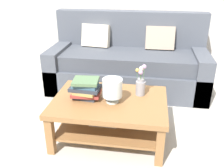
% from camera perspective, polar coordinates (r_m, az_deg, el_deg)
% --- Properties ---
extents(ground_plane, '(10.00, 10.00, 0.00)m').
position_cam_1_polar(ground_plane, '(3.01, 0.19, -7.42)').
color(ground_plane, '#B7B2A8').
extents(couch, '(2.17, 0.90, 1.06)m').
position_cam_1_polar(couch, '(3.64, 3.56, 4.68)').
color(couch, '#474C56').
rests_on(couch, ground).
extents(coffee_table, '(1.11, 0.80, 0.43)m').
position_cam_1_polar(coffee_table, '(2.52, -0.61, -5.92)').
color(coffee_table, olive).
rests_on(coffee_table, ground).
extents(book_stack_main, '(0.30, 0.24, 0.20)m').
position_cam_1_polar(book_stack_main, '(2.46, -5.97, -1.11)').
color(book_stack_main, '#2D333D').
rests_on(book_stack_main, coffee_table).
extents(glass_hurricane_vase, '(0.19, 0.19, 0.24)m').
position_cam_1_polar(glass_hurricane_vase, '(2.35, 0.07, -0.98)').
color(glass_hurricane_vase, silver).
rests_on(glass_hurricane_vase, coffee_table).
extents(flower_pitcher, '(0.11, 0.10, 0.33)m').
position_cam_1_polar(flower_pitcher, '(2.52, 6.51, -0.01)').
color(flower_pitcher, gray).
rests_on(flower_pitcher, coffee_table).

